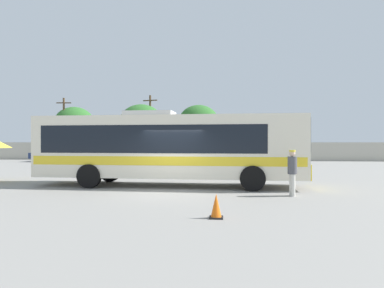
# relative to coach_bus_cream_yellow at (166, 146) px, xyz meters

# --- Properties ---
(ground_plane) EXTENTS (300.00, 300.00, 0.00)m
(ground_plane) POSITION_rel_coach_bus_cream_yellow_xyz_m (0.48, 8.08, -1.82)
(ground_plane) COLOR gray
(perimeter_wall) EXTENTS (80.00, 0.30, 1.96)m
(perimeter_wall) POSITION_rel_coach_bus_cream_yellow_xyz_m (0.48, 21.73, -0.83)
(perimeter_wall) COLOR #B2AD9E
(perimeter_wall) RESTS_ON ground_plane
(coach_bus_cream_yellow) EXTENTS (12.07, 3.05, 3.39)m
(coach_bus_cream_yellow) POSITION_rel_coach_bus_cream_yellow_xyz_m (0.00, 0.00, 0.00)
(coach_bus_cream_yellow) COLOR silver
(coach_bus_cream_yellow) RESTS_ON ground_plane
(attendant_by_bus_door) EXTENTS (0.41, 0.41, 1.70)m
(attendant_by_bus_door) POSITION_rel_coach_bus_cream_yellow_xyz_m (5.14, -2.49, -0.85)
(attendant_by_bus_door) COLOR silver
(attendant_by_bus_door) RESTS_ON ground_plane
(parked_car_leftmost_dark_blue) EXTENTS (4.23, 2.21, 1.40)m
(parked_car_leftmost_dark_blue) POSITION_rel_coach_bus_cream_yellow_xyz_m (-14.86, 17.71, -1.06)
(parked_car_leftmost_dark_blue) COLOR navy
(parked_car_leftmost_dark_blue) RESTS_ON ground_plane
(parked_car_second_grey) EXTENTS (4.60, 2.21, 1.54)m
(parked_car_second_grey) POSITION_rel_coach_bus_cream_yellow_xyz_m (-8.81, 17.93, -1.01)
(parked_car_second_grey) COLOR slate
(parked_car_second_grey) RESTS_ON ground_plane
(utility_pole_near) EXTENTS (1.80, 0.26, 7.38)m
(utility_pole_near) POSITION_rel_coach_bus_cream_yellow_xyz_m (-16.90, 24.56, 2.05)
(utility_pole_near) COLOR #4C3823
(utility_pole_near) RESTS_ON ground_plane
(utility_pole_far) EXTENTS (1.78, 0.53, 7.50)m
(utility_pole_far) POSITION_rel_coach_bus_cream_yellow_xyz_m (-6.08, 24.14, 2.11)
(utility_pole_far) COLOR #4C3823
(utility_pole_far) RESTS_ON ground_plane
(roadside_tree_left) EXTENTS (4.89, 4.89, 6.42)m
(roadside_tree_left) POSITION_rel_coach_bus_cream_yellow_xyz_m (-16.19, 25.96, 2.51)
(roadside_tree_left) COLOR brown
(roadside_tree_left) RESTS_ON ground_plane
(roadside_tree_midleft) EXTENTS (5.18, 5.18, 6.42)m
(roadside_tree_midleft) POSITION_rel_coach_bus_cream_yellow_xyz_m (-7.09, 23.92, 2.40)
(roadside_tree_midleft) COLOR brown
(roadside_tree_midleft) RESTS_ON ground_plane
(roadside_tree_midright) EXTENTS (4.96, 4.96, 6.59)m
(roadside_tree_midright) POSITION_rel_coach_bus_cream_yellow_xyz_m (-0.55, 26.75, 2.66)
(roadside_tree_midright) COLOR brown
(roadside_tree_midright) RESTS_ON ground_plane
(traffic_cone_on_apron) EXTENTS (0.36, 0.36, 0.64)m
(traffic_cone_on_apron) POSITION_rel_coach_bus_cream_yellow_xyz_m (2.43, -6.43, -1.51)
(traffic_cone_on_apron) COLOR black
(traffic_cone_on_apron) RESTS_ON ground_plane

